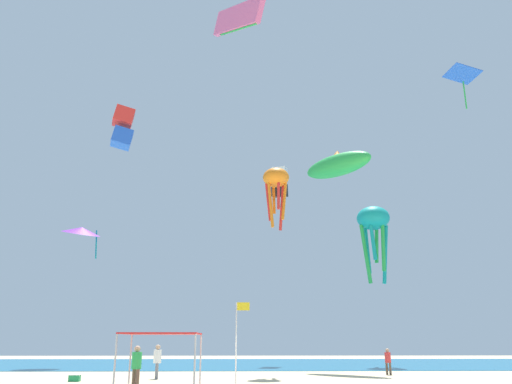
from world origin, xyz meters
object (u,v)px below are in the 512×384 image
kite_inflatable_green (338,165)px  kite_octopus_teal (373,222)px  person_leftmost (157,359)px  banner_flag (238,337)px  person_near_tent (388,359)px  canopy_tent (162,336)px  cooler_box (75,378)px  kite_box_red (123,128)px  kite_parafoil_pink (238,18)px  kite_octopus_orange (276,181)px  kite_diamond_blue (462,76)px  kite_box_white (280,182)px  person_rightmost (137,363)px  kite_delta_purple (82,231)px

kite_inflatable_green → kite_octopus_teal: bearing=100.7°
person_leftmost → banner_flag: 9.00m
person_near_tent → kite_inflatable_green: size_ratio=0.28×
canopy_tent → cooler_box: bearing=127.6°
kite_box_red → cooler_box: bearing=75.6°
kite_inflatable_green → banner_flag: bearing=-70.3°
kite_parafoil_pink → kite_octopus_teal: (12.30, 16.16, -9.93)m
kite_octopus_orange → kite_box_red: (-9.74, -5.22, 1.67)m
kite_octopus_teal → person_leftmost: bearing=-25.5°
banner_flag → kite_parafoil_pink: size_ratio=0.75×
kite_diamond_blue → kite_box_white: (-10.19, 20.49, -0.61)m
person_leftmost → kite_octopus_teal: bearing=123.5°
banner_flag → kite_diamond_blue: kite_diamond_blue is taller
canopy_tent → cooler_box: canopy_tent is taller
kite_diamond_blue → kite_octopus_teal: bearing=179.5°
canopy_tent → kite_octopus_orange: size_ratio=0.69×
person_rightmost → kite_octopus_orange: size_ratio=0.42×
canopy_tent → kite_octopus_teal: size_ratio=0.43×
cooler_box → kite_octopus_orange: size_ratio=0.13×
canopy_tent → person_near_tent: bearing=44.6°
kite_delta_purple → kite_octopus_teal: bearing=145.0°
kite_parafoil_pink → kite_inflatable_green: kite_parafoil_pink is taller
kite_octopus_orange → kite_delta_purple: kite_octopus_orange is taller
person_near_tent → banner_flag: bearing=106.3°
kite_diamond_blue → person_rightmost: bearing=-85.6°
person_rightmost → kite_inflatable_green: (12.47, 14.40, 14.79)m
canopy_tent → kite_box_red: kite_box_red is taller
kite_octopus_orange → kite_diamond_blue: size_ratio=1.66×
kite_inflatable_green → kite_octopus_teal: 7.99m
kite_inflatable_green → kite_parafoil_pink: bearing=-82.4°
kite_diamond_blue → kite_inflatable_green: 12.44m
kite_parafoil_pink → kite_delta_purple: 23.13m
person_rightmost → kite_octopus_teal: bearing=100.4°
person_near_tent → kite_octopus_teal: kite_octopus_teal is taller
person_leftmost → cooler_box: bearing=-73.9°
kite_inflatable_green → kite_octopus_teal: size_ratio=0.83×
cooler_box → kite_diamond_blue: size_ratio=0.22×
banner_flag → kite_parafoil_pink: 20.96m
person_rightmost → kite_box_red: 14.50m
person_near_tent → kite_inflatable_green: bearing=-14.6°
cooler_box → kite_delta_purple: size_ratio=0.12×
person_leftmost → banner_flag: (4.67, -7.61, 1.14)m
canopy_tent → person_leftmost: bearing=100.1°
banner_flag → kite_box_white: size_ratio=1.13×
canopy_tent → kite_box_red: size_ratio=1.17×
kite_diamond_blue → kite_octopus_teal: (-1.93, 16.50, -5.66)m
kite_octopus_orange → kite_box_red: kite_box_red is taller
kite_delta_purple → kite_box_white: kite_box_white is taller
canopy_tent → kite_parafoil_pink: bearing=68.4°
cooler_box → canopy_tent: bearing=-52.4°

